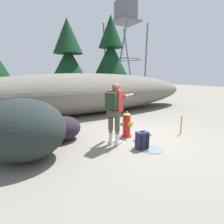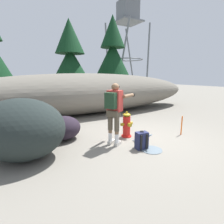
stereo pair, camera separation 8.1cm
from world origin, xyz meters
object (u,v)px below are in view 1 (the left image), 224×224
fire_hydrant (127,125)px  spare_backpack (142,140)px  utility_worker (115,107)px  boulder_large (23,130)px  survey_stake (181,125)px  boulder_small (32,133)px  watchtower (126,15)px  boulder_mid (1,135)px  boulder_outlier (64,128)px

fire_hydrant → spare_backpack: fire_hydrant is taller
utility_worker → boulder_large: utility_worker is taller
survey_stake → boulder_small: bearing=158.9°
boulder_large → watchtower: (10.19, 10.99, 6.91)m
boulder_small → boulder_mid: bearing=173.2°
survey_stake → fire_hydrant: bearing=156.6°
fire_hydrant → boulder_outlier: (-1.71, 0.73, -0.02)m
spare_backpack → boulder_small: (-2.38, 1.83, 0.08)m
fire_hydrant → boulder_small: (-2.55, 0.91, -0.06)m
boulder_small → boulder_outlier: (0.84, -0.18, 0.05)m
utility_worker → boulder_small: utility_worker is taller
spare_backpack → survey_stake: 1.79m
fire_hydrant → boulder_large: 2.81m
boulder_outlier → fire_hydrant: bearing=-23.0°
spare_backpack → boulder_outlier: 2.26m
spare_backpack → boulder_small: bearing=59.2°
boulder_small → survey_stake: survey_stake is taller
boulder_mid → survey_stake: bearing=-19.1°
utility_worker → survey_stake: 2.38m
watchtower → survey_stake: 14.89m
fire_hydrant → boulder_outlier: fire_hydrant is taller
utility_worker → boulder_large: 2.22m
boulder_outlier → survey_stake: boulder_outlier is taller
boulder_small → watchtower: (9.95, 10.02, 7.29)m
spare_backpack → boulder_outlier: size_ratio=0.48×
boulder_large → boulder_mid: (-0.48, 1.05, -0.36)m
utility_worker → survey_stake: (2.23, -0.35, -0.74)m
spare_backpack → boulder_mid: bearing=65.0°
utility_worker → boulder_outlier: bearing=106.3°
watchtower → boulder_large: bearing=-132.8°
spare_backpack → boulder_outlier: (-1.54, 1.65, 0.13)m
boulder_large → survey_stake: bearing=-8.2°
boulder_outlier → watchtower: bearing=48.2°
fire_hydrant → watchtower: 15.05m
boulder_mid → boulder_outlier: size_ratio=0.96×
spare_backpack → utility_worker: bearing=44.7°
spare_backpack → boulder_mid: size_ratio=0.50×
fire_hydrant → boulder_outlier: bearing=157.0°
boulder_mid → watchtower: (10.67, 9.94, 7.27)m
utility_worker → boulder_outlier: size_ratio=1.68×
fire_hydrant → boulder_mid: bearing=163.1°
boulder_large → watchtower: size_ratio=0.19×
spare_backpack → watchtower: bearing=-25.8°
boulder_mid → watchtower: size_ratio=0.09×
utility_worker → spare_backpack: 1.11m
utility_worker → spare_backpack: size_ratio=3.50×
spare_backpack → boulder_outlier: boulder_outlier is taller
fire_hydrant → survey_stake: (1.61, -0.70, -0.06)m
spare_backpack → boulder_mid: (-3.10, 1.92, 0.11)m
boulder_small → utility_worker: bearing=-33.0°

